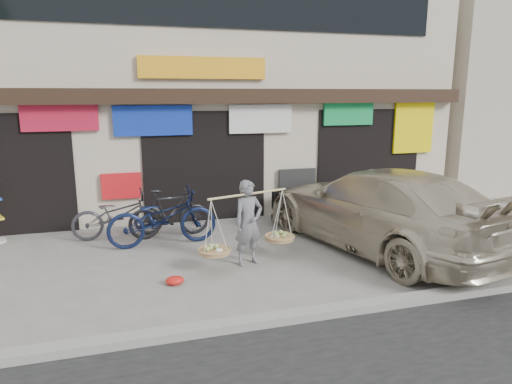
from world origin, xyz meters
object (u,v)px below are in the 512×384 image
object	(u,v)px
suv	(378,208)
street_vendor	(249,226)
bike_2	(162,218)
bike_1	(170,213)
bike_0	(118,215)

from	to	relation	value
suv	street_vendor	bearing A→B (deg)	-9.88
street_vendor	bike_2	bearing A→B (deg)	116.07
suv	bike_1	bearing A→B (deg)	-38.91
bike_0	bike_2	bearing A→B (deg)	-136.39
bike_1	suv	world-z (taller)	suv
street_vendor	suv	bearing A→B (deg)	-12.46
bike_2	bike_1	bearing A→B (deg)	-24.70
street_vendor	bike_0	world-z (taller)	street_vendor
street_vendor	bike_1	distance (m)	2.41
street_vendor	bike_0	xyz separation A→B (m)	(-2.31, 2.34, -0.21)
street_vendor	suv	distance (m)	2.82
bike_2	suv	distance (m)	4.45
suv	bike_0	bearing A→B (deg)	-36.74
street_vendor	bike_2	size ratio (longest dim) A/B	0.85
bike_0	bike_1	bearing A→B (deg)	-108.37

